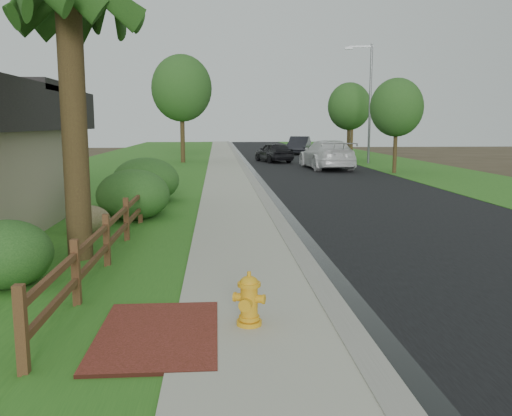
{
  "coord_description": "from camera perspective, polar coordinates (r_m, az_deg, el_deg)",
  "views": [
    {
      "loc": [
        -1.38,
        -7.98,
        2.87
      ],
      "look_at": [
        -0.58,
        3.1,
        1.14
      ],
      "focal_mm": 38.0,
      "sensor_mm": 36.0,
      "label": 1
    }
  ],
  "objects": [
    {
      "name": "fire_hydrant",
      "position": [
        7.6,
        -0.74,
        -9.71
      ],
      "size": [
        0.5,
        0.41,
        0.76
      ],
      "color": "yellow",
      "rests_on": "sidewalk"
    },
    {
      "name": "ranch_fence",
      "position": [
        14.72,
        -12.75,
        -0.18
      ],
      "size": [
        0.12,
        16.92,
        1.1
      ],
      "color": "#472417",
      "rests_on": "ground"
    },
    {
      "name": "dark_car_far",
      "position": [
        52.48,
        4.58,
        6.6
      ],
      "size": [
        3.07,
        5.38,
        1.68
      ],
      "primitive_type": "imported",
      "rotation": [
        0.0,
        0.0,
        -0.27
      ],
      "color": "black",
      "rests_on": "road"
    },
    {
      "name": "brick_patch",
      "position": [
        7.57,
        -10.3,
        -13.12
      ],
      "size": [
        1.6,
        2.4,
        0.11
      ],
      "primitive_type": "cube",
      "color": "maroon",
      "rests_on": "ground"
    },
    {
      "name": "ground",
      "position": [
        8.59,
        5.46,
        -10.7
      ],
      "size": [
        120.0,
        120.0,
        0.0
      ],
      "primitive_type": "plane",
      "color": "#372F1E"
    },
    {
      "name": "lawn_near",
      "position": [
        43.58,
        -12.9,
        4.86
      ],
      "size": [
        9.0,
        90.0,
        0.04
      ],
      "primitive_type": "cube",
      "color": "#2A621C",
      "rests_on": "ground"
    },
    {
      "name": "verge_far",
      "position": [
        44.96,
        12.57,
        4.98
      ],
      "size": [
        6.0,
        90.0,
        0.04
      ],
      "primitive_type": "cube",
      "color": "#2A621C",
      "rests_on": "ground"
    },
    {
      "name": "shrub_b",
      "position": [
        16.65,
        -12.8,
        1.35
      ],
      "size": [
        2.6,
        2.6,
        1.53
      ],
      "primitive_type": "ellipsoid",
      "rotation": [
        0.0,
        0.0,
        -0.21
      ],
      "color": "#1B4518",
      "rests_on": "ground"
    },
    {
      "name": "tree_far_right",
      "position": [
        55.66,
        10.13,
        10.59
      ],
      "size": [
        3.66,
        3.66,
        6.74
      ],
      "color": "#322314",
      "rests_on": "ground"
    },
    {
      "name": "wet_gutter",
      "position": [
        43.13,
        -1.29,
        5.04
      ],
      "size": [
        0.5,
        90.0,
        0.0
      ],
      "primitive_type": "cube",
      "color": "black",
      "rests_on": "road"
    },
    {
      "name": "sidewalk",
      "position": [
        43.08,
        -3.5,
        5.06
      ],
      "size": [
        2.2,
        90.0,
        0.1
      ],
      "primitive_type": "cube",
      "color": "#ADAB96",
      "rests_on": "ground"
    },
    {
      "name": "tree_mid_right",
      "position": [
        43.64,
        9.8,
        10.49
      ],
      "size": [
        3.36,
        3.36,
        6.09
      ],
      "color": "#322314",
      "rests_on": "ground"
    },
    {
      "name": "boulder",
      "position": [
        14.88,
        -17.24,
        -1.19
      ],
      "size": [
        1.4,
        1.25,
        0.77
      ],
      "primitive_type": "ellipsoid",
      "rotation": [
        0.0,
        0.0,
        -0.42
      ],
      "color": "brown",
      "rests_on": "ground"
    },
    {
      "name": "road",
      "position": [
        43.49,
        3.8,
        5.04
      ],
      "size": [
        8.0,
        90.0,
        0.02
      ],
      "primitive_type": "cube",
      "color": "black",
      "rests_on": "ground"
    },
    {
      "name": "streetlight",
      "position": [
        40.33,
        11.71,
        11.4
      ],
      "size": [
        1.95,
        0.55,
        8.48
      ],
      "color": "slate",
      "rests_on": "ground"
    },
    {
      "name": "shrub_a",
      "position": [
        10.49,
        -24.86,
        -4.45
      ],
      "size": [
        1.77,
        1.77,
        1.21
      ],
      "primitive_type": "ellipsoid",
      "rotation": [
        0.0,
        0.0,
        -0.1
      ],
      "color": "#1B4518",
      "rests_on": "ground"
    },
    {
      "name": "curb",
      "position": [
        43.11,
        -1.76,
        5.09
      ],
      "size": [
        0.4,
        90.0,
        0.12
      ],
      "primitive_type": "cube",
      "color": "gray",
      "rests_on": "ground"
    },
    {
      "name": "shrub_c",
      "position": [
        17.2,
        -12.52,
        1.5
      ],
      "size": [
        2.67,
        2.67,
        1.47
      ],
      "primitive_type": "ellipsoid",
      "rotation": [
        0.0,
        0.0,
        0.39
      ],
      "color": "#1B4518",
      "rests_on": "ground"
    },
    {
      "name": "tree_mid_left",
      "position": [
        40.87,
        -7.84,
        12.37
      ],
      "size": [
        4.41,
        4.41,
        7.89
      ],
      "color": "#322314",
      "rests_on": "ground"
    },
    {
      "name": "white_suv",
      "position": [
        35.12,
        7.44,
        5.6
      ],
      "size": [
        2.91,
        6.45,
        1.84
      ],
      "primitive_type": "imported",
      "rotation": [
        0.0,
        0.0,
        3.2
      ],
      "color": "silver",
      "rests_on": "road"
    },
    {
      "name": "dark_car_mid",
      "position": [
        41.2,
        1.88,
        5.91
      ],
      "size": [
        2.89,
        4.75,
        1.51
      ],
      "primitive_type": "imported",
      "rotation": [
        0.0,
        0.0,
        3.41
      ],
      "color": "black",
      "rests_on": "road"
    },
    {
      "name": "shrub_d",
      "position": [
        20.27,
        -11.53,
        2.89
      ],
      "size": [
        2.5,
        2.5,
        1.66
      ],
      "primitive_type": "ellipsoid",
      "rotation": [
        0.0,
        0.0,
        -0.03
      ],
      "color": "#1B4518",
      "rests_on": "ground"
    },
    {
      "name": "tree_near_right",
      "position": [
        32.74,
        14.59,
        10.19
      ],
      "size": [
        3.06,
        3.06,
        5.5
      ],
      "color": "#322314",
      "rests_on": "ground"
    },
    {
      "name": "grass_strip",
      "position": [
        43.1,
        -6.03,
        5.0
      ],
      "size": [
        1.6,
        90.0,
        0.06
      ],
      "primitive_type": "cube",
      "color": "#2A621C",
      "rests_on": "ground"
    }
  ]
}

